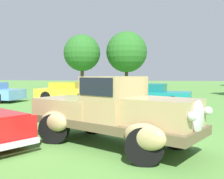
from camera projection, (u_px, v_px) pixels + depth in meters
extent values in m
plane|color=#568C3D|center=(115.00, 143.00, 6.71)|extent=(120.00, 120.00, 0.00)
cube|color=brown|center=(111.00, 123.00, 6.46)|extent=(4.56, 3.44, 0.20)
cube|color=tan|center=(159.00, 112.00, 5.63)|extent=(1.96, 1.76, 0.60)
ellipsoid|color=silver|center=(198.00, 117.00, 5.11)|extent=(0.40, 0.53, 0.68)
cube|color=tan|center=(115.00, 98.00, 6.35)|extent=(1.60, 1.72, 1.04)
cube|color=black|center=(115.00, 86.00, 6.33)|extent=(1.53, 1.70, 0.40)
cube|color=tan|center=(75.00, 107.00, 7.21)|extent=(2.37, 2.17, 0.48)
ellipsoid|color=tan|center=(176.00, 125.00, 6.17)|extent=(0.98, 0.77, 0.52)
ellipsoid|color=tan|center=(145.00, 137.00, 5.04)|extent=(0.98, 0.77, 0.52)
ellipsoid|color=tan|center=(93.00, 114.00, 7.80)|extent=(0.98, 0.77, 0.52)
ellipsoid|color=tan|center=(54.00, 121.00, 6.66)|extent=(0.98, 0.77, 0.52)
sphere|color=silver|center=(208.00, 111.00, 5.42)|extent=(0.18, 0.18, 0.18)
sphere|color=silver|center=(192.00, 116.00, 4.73)|extent=(0.18, 0.18, 0.18)
cylinder|color=black|center=(176.00, 133.00, 6.18)|extent=(0.76, 0.24, 0.76)
cylinder|color=black|center=(145.00, 146.00, 5.05)|extent=(0.76, 0.24, 0.76)
cylinder|color=black|center=(93.00, 120.00, 7.81)|extent=(0.76, 0.24, 0.76)
cylinder|color=black|center=(54.00, 128.00, 6.67)|extent=(0.76, 0.24, 0.76)
cube|color=silver|center=(3.00, 147.00, 5.31)|extent=(1.00, 1.43, 0.12)
cylinder|color=black|center=(17.00, 132.00, 6.48)|extent=(0.66, 0.20, 0.66)
cube|color=yellow|center=(68.00, 93.00, 17.38)|extent=(4.00, 1.73, 0.60)
cube|color=gold|center=(65.00, 85.00, 17.37)|extent=(1.77, 1.47, 0.44)
cylinder|color=black|center=(82.00, 97.00, 16.47)|extent=(0.64, 0.22, 0.64)
cylinder|color=black|center=(46.00, 96.00, 16.79)|extent=(0.64, 0.22, 0.64)
cube|color=teal|center=(151.00, 97.00, 14.44)|extent=(4.45, 2.51, 0.60)
cube|color=#146A6E|center=(148.00, 88.00, 14.47)|extent=(2.10, 1.79, 0.44)
cylinder|color=black|center=(172.00, 102.00, 13.30)|extent=(0.64, 0.22, 0.64)
cylinder|color=black|center=(125.00, 101.00, 14.17)|extent=(0.64, 0.22, 0.64)
cylinder|color=brown|center=(82.00, 75.00, 34.33)|extent=(0.44, 0.44, 3.17)
sphere|color=#286623|center=(82.00, 53.00, 34.16)|extent=(4.75, 4.75, 4.75)
cylinder|color=#47331E|center=(126.00, 75.00, 35.04)|extent=(0.44, 0.44, 3.16)
sphere|color=#286623|center=(127.00, 52.00, 34.86)|extent=(5.41, 5.41, 5.41)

